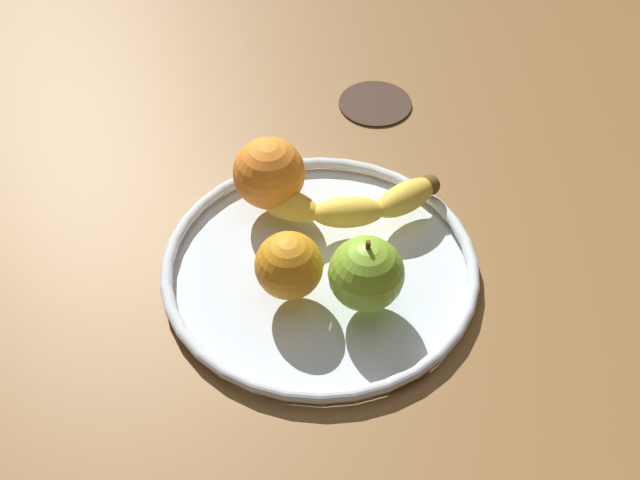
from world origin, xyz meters
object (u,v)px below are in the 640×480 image
object	(u,v)px
orange_back_left	(289,266)
fruit_bowl	(320,266)
banana	(351,204)
apple	(366,274)
ambient_coaster	(376,103)
orange_front_right	(269,173)

from	to	relation	value
orange_back_left	fruit_bowl	bearing A→B (deg)	50.19
banana	apple	distance (cm)	11.29
fruit_bowl	apple	world-z (taller)	apple
fruit_bowl	orange_back_left	bearing A→B (deg)	-129.81
fruit_bowl	orange_back_left	xyz separation A→B (cm)	(-2.88, -3.45, 4.12)
banana	orange_back_left	bearing A→B (deg)	-125.84
orange_back_left	ambient_coaster	bearing A→B (deg)	72.46
banana	orange_front_right	size ratio (longest dim) A/B	2.73
ambient_coaster	orange_back_left	bearing A→B (deg)	-107.54
apple	orange_back_left	size ratio (longest dim) A/B	1.22
fruit_bowl	apple	bearing A→B (deg)	-48.08
apple	ambient_coaster	distance (cm)	32.45
orange_back_left	ambient_coaster	world-z (taller)	orange_back_left
apple	ambient_coaster	bearing A→B (deg)	85.35
fruit_bowl	orange_back_left	world-z (taller)	orange_back_left
fruit_bowl	orange_back_left	distance (cm)	6.10
apple	orange_back_left	distance (cm)	7.22
apple	ambient_coaster	world-z (taller)	apple
ambient_coaster	banana	bearing A→B (deg)	-100.01
fruit_bowl	apple	size ratio (longest dim) A/B	4.00
banana	apple	size ratio (longest dim) A/B	2.60
fruit_bowl	banana	xyz separation A→B (cm)	(3.14, 6.36, 2.48)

